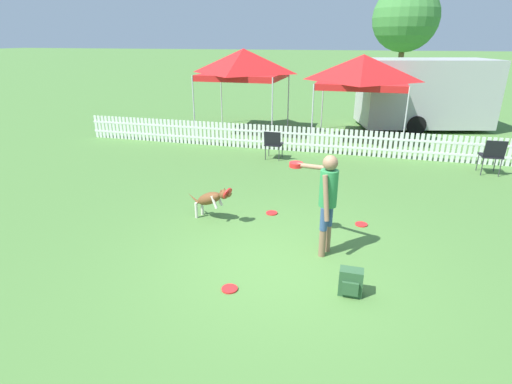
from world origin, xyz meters
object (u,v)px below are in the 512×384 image
at_px(handler_person, 326,193).
at_px(canopy_tent_main, 363,71).
at_px(folding_chair_blue_left, 493,154).
at_px(canopy_tent_secondary, 244,64).
at_px(tree_left_grove, 406,18).
at_px(backpack_on_grass, 351,282).
at_px(frisbee_near_handler, 361,224).
at_px(frisbee_near_dog, 272,213).
at_px(frisbee_midfield, 230,289).
at_px(equipment_trailer, 424,93).
at_px(leaping_dog, 211,198).
at_px(folding_chair_center, 273,142).

bearing_deg(handler_person, canopy_tent_main, 15.96).
xyz_separation_m(folding_chair_blue_left, canopy_tent_secondary, (-7.55, 3.09, 1.89)).
relative_size(canopy_tent_secondary, tree_left_grove, 0.46).
height_order(backpack_on_grass, tree_left_grove, tree_left_grove).
bearing_deg(folding_chair_blue_left, tree_left_grove, -87.55).
distance_m(frisbee_near_handler, tree_left_grove, 21.63).
relative_size(handler_person, frisbee_near_dog, 7.29).
relative_size(frisbee_midfield, equipment_trailer, 0.04).
bearing_deg(frisbee_near_handler, canopy_tent_secondary, 122.33).
distance_m(leaping_dog, canopy_tent_secondary, 8.00).
distance_m(frisbee_near_handler, folding_chair_blue_left, 5.04).
distance_m(frisbee_near_dog, tree_left_grove, 21.78).
distance_m(canopy_tent_main, canopy_tent_secondary, 4.11).
xyz_separation_m(frisbee_near_dog, frisbee_midfield, (0.02, -2.70, 0.00)).
bearing_deg(folding_chair_blue_left, canopy_tent_main, -43.28).
xyz_separation_m(frisbee_near_dog, equipment_trailer, (3.73, 9.56, 1.35)).
bearing_deg(canopy_tent_secondary, folding_chair_center, -60.02).
xyz_separation_m(folding_chair_center, equipment_trailer, (4.58, 5.79, 0.86)).
relative_size(folding_chair_blue_left, folding_chair_center, 1.11).
bearing_deg(folding_chair_blue_left, frisbee_near_dog, 36.47).
distance_m(handler_person, tree_left_grove, 22.71).
xyz_separation_m(frisbee_midfield, equipment_trailer, (3.71, 12.25, 1.35)).
xyz_separation_m(handler_person, tree_left_grove, (2.32, 22.34, 3.39)).
distance_m(frisbee_near_dog, canopy_tent_secondary, 7.86).
distance_m(handler_person, backpack_on_grass, 1.46).
bearing_deg(handler_person, frisbee_near_dog, 59.53).
bearing_deg(frisbee_near_handler, canopy_tent_main, 92.84).
bearing_deg(handler_person, folding_chair_center, 39.34).
height_order(frisbee_midfield, tree_left_grove, tree_left_grove).
xyz_separation_m(frisbee_near_handler, equipment_trailer, (1.97, 9.62, 1.35)).
height_order(folding_chair_blue_left, equipment_trailer, equipment_trailer).
bearing_deg(leaping_dog, frisbee_near_dog, 137.50).
height_order(frisbee_near_handler, backpack_on_grass, backpack_on_grass).
xyz_separation_m(frisbee_near_dog, canopy_tent_main, (1.42, 6.88, 2.29)).
xyz_separation_m(frisbee_midfield, backpack_on_grass, (1.64, 0.34, 0.18)).
bearing_deg(canopy_tent_main, frisbee_near_handler, -87.16).
relative_size(canopy_tent_main, tree_left_grove, 0.44).
distance_m(frisbee_midfield, backpack_on_grass, 1.68).
xyz_separation_m(handler_person, backpack_on_grass, (0.50, -1.06, -0.86)).
relative_size(frisbee_near_dog, canopy_tent_main, 0.08).
height_order(frisbee_near_handler, canopy_tent_secondary, canopy_tent_secondary).
bearing_deg(folding_chair_blue_left, canopy_tent_secondary, -24.43).
relative_size(frisbee_midfield, folding_chair_center, 0.27).
relative_size(frisbee_midfield, canopy_tent_secondary, 0.08).
bearing_deg(frisbee_near_handler, tree_left_grove, 85.35).
relative_size(leaping_dog, canopy_tent_secondary, 0.35).
bearing_deg(equipment_trailer, frisbee_near_dog, -125.93).
relative_size(handler_person, equipment_trailer, 0.30).
relative_size(folding_chair_center, canopy_tent_secondary, 0.28).
bearing_deg(backpack_on_grass, tree_left_grove, 85.56).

